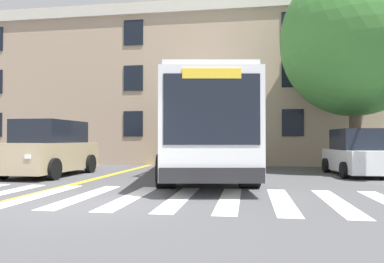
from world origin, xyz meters
TOP-DOWN VIEW (x-y plane):
  - ground_plane at (0.00, 0.00)m, footprint 120.00×120.00m
  - crosswalk at (-1.00, 1.07)m, footprint 15.99×3.99m
  - lane_line_yellow_inner at (-1.90, 15.07)m, footprint 0.12×36.00m
  - lane_line_yellow_outer at (-1.74, 15.07)m, footprint 0.12×36.00m
  - city_bus at (1.86, 6.54)m, footprint 4.30×11.58m
  - car_tan_near_lane at (-4.03, 5.77)m, footprint 2.19×4.70m
  - car_white_far_lane at (7.78, 7.78)m, footprint 2.25×4.08m
  - car_teal_behind_bus at (0.57, 16.41)m, footprint 2.59×4.56m
  - traffic_light_overhead at (0.85, 6.74)m, footprint 0.40×3.23m
  - street_tree_curbside_large at (8.07, 9.35)m, footprint 8.30×8.54m
  - building_facade at (-2.79, 15.37)m, footprint 42.72×6.59m

SIDE VIEW (x-z plane):
  - ground_plane at x=0.00m, z-range 0.00..0.00m
  - lane_line_yellow_inner at x=-1.90m, z-range 0.00..0.01m
  - lane_line_yellow_outer at x=-1.74m, z-range 0.00..0.01m
  - crosswalk at x=-1.00m, z-range 0.00..0.01m
  - car_teal_behind_bus at x=0.57m, z-range -0.09..1.69m
  - car_white_far_lane at x=7.78m, z-range -0.08..1.74m
  - car_tan_near_lane at x=-4.03m, z-range -0.05..2.08m
  - city_bus at x=1.86m, z-range 0.15..3.49m
  - traffic_light_overhead at x=0.85m, z-range 0.72..5.31m
  - building_facade at x=-2.79m, z-range 0.01..9.04m
  - street_tree_curbside_large at x=8.07m, z-range 1.19..10.29m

